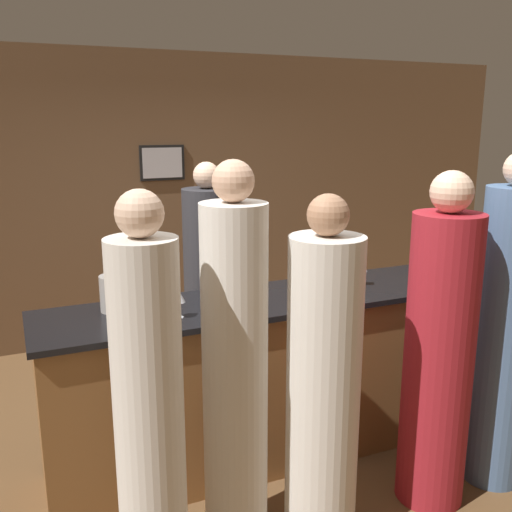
{
  "coord_description": "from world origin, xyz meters",
  "views": [
    {
      "loc": [
        -1.44,
        -3.08,
        2.15
      ],
      "look_at": [
        -0.06,
        0.1,
        1.33
      ],
      "focal_mm": 40.0,
      "sensor_mm": 36.0,
      "label": 1
    }
  ],
  "objects_px": {
    "guest_1": "(323,387)",
    "guest_4": "(235,375)",
    "wine_bottle_0": "(335,264)",
    "ice_bucket": "(115,293)",
    "guest_0": "(504,335)",
    "bartender": "(209,297)",
    "guest_3": "(149,414)",
    "guest_2": "(439,356)"
  },
  "relations": [
    {
      "from": "guest_1",
      "to": "guest_2",
      "type": "height_order",
      "value": "guest_2"
    },
    {
      "from": "guest_3",
      "to": "guest_0",
      "type": "bearing_deg",
      "value": 0.29
    },
    {
      "from": "bartender",
      "to": "guest_4",
      "type": "bearing_deg",
      "value": 76.06
    },
    {
      "from": "ice_bucket",
      "to": "guest_4",
      "type": "bearing_deg",
      "value": -62.02
    },
    {
      "from": "guest_0",
      "to": "guest_4",
      "type": "xyz_separation_m",
      "value": [
        -1.65,
        0.12,
        0.0
      ]
    },
    {
      "from": "guest_0",
      "to": "ice_bucket",
      "type": "relative_size",
      "value": 9.49
    },
    {
      "from": "guest_1",
      "to": "ice_bucket",
      "type": "xyz_separation_m",
      "value": [
        -0.86,
        0.92,
        0.34
      ]
    },
    {
      "from": "guest_4",
      "to": "ice_bucket",
      "type": "distance_m",
      "value": 0.94
    },
    {
      "from": "wine_bottle_0",
      "to": "guest_4",
      "type": "bearing_deg",
      "value": -141.82
    },
    {
      "from": "guest_3",
      "to": "ice_bucket",
      "type": "distance_m",
      "value": 0.97
    },
    {
      "from": "guest_0",
      "to": "guest_4",
      "type": "relative_size",
      "value": 1.0
    },
    {
      "from": "guest_1",
      "to": "guest_4",
      "type": "height_order",
      "value": "guest_4"
    },
    {
      "from": "guest_3",
      "to": "guest_2",
      "type": "bearing_deg",
      "value": 0.38
    },
    {
      "from": "guest_2",
      "to": "wine_bottle_0",
      "type": "distance_m",
      "value": 1.01
    },
    {
      "from": "bartender",
      "to": "guest_3",
      "type": "bearing_deg",
      "value": 62.65
    },
    {
      "from": "guest_3",
      "to": "guest_4",
      "type": "bearing_deg",
      "value": 15.37
    },
    {
      "from": "guest_0",
      "to": "guest_3",
      "type": "xyz_separation_m",
      "value": [
        -2.11,
        -0.01,
        -0.04
      ]
    },
    {
      "from": "guest_2",
      "to": "guest_4",
      "type": "xyz_separation_m",
      "value": [
        -1.17,
        0.12,
        0.05
      ]
    },
    {
      "from": "guest_4",
      "to": "ice_bucket",
      "type": "relative_size",
      "value": 9.45
    },
    {
      "from": "bartender",
      "to": "guest_1",
      "type": "distance_m",
      "value": 1.58
    },
    {
      "from": "bartender",
      "to": "guest_0",
      "type": "height_order",
      "value": "guest_0"
    },
    {
      "from": "guest_1",
      "to": "guest_4",
      "type": "xyz_separation_m",
      "value": [
        -0.43,
        0.12,
        0.09
      ]
    },
    {
      "from": "guest_1",
      "to": "guest_3",
      "type": "distance_m",
      "value": 0.89
    },
    {
      "from": "bartender",
      "to": "guest_1",
      "type": "xyz_separation_m",
      "value": [
        0.07,
        -1.58,
        -0.03
      ]
    },
    {
      "from": "guest_0",
      "to": "guest_3",
      "type": "relative_size",
      "value": 1.06
    },
    {
      "from": "guest_2",
      "to": "wine_bottle_0",
      "type": "bearing_deg",
      "value": 95.9
    },
    {
      "from": "guest_1",
      "to": "guest_2",
      "type": "distance_m",
      "value": 0.74
    },
    {
      "from": "wine_bottle_0",
      "to": "ice_bucket",
      "type": "relative_size",
      "value": 1.45
    },
    {
      "from": "guest_2",
      "to": "bartender",
      "type": "bearing_deg",
      "value": 117.08
    },
    {
      "from": "guest_2",
      "to": "wine_bottle_0",
      "type": "relative_size",
      "value": 6.24
    },
    {
      "from": "guest_0",
      "to": "ice_bucket",
      "type": "bearing_deg",
      "value": 156.14
    },
    {
      "from": "guest_2",
      "to": "guest_4",
      "type": "distance_m",
      "value": 1.18
    },
    {
      "from": "bartender",
      "to": "wine_bottle_0",
      "type": "relative_size",
      "value": 6.13
    },
    {
      "from": "guest_0",
      "to": "ice_bucket",
      "type": "height_order",
      "value": "guest_0"
    },
    {
      "from": "ice_bucket",
      "to": "guest_2",
      "type": "bearing_deg",
      "value": -29.9
    },
    {
      "from": "bartender",
      "to": "ice_bucket",
      "type": "bearing_deg",
      "value": 39.89
    },
    {
      "from": "guest_3",
      "to": "ice_bucket",
      "type": "xyz_separation_m",
      "value": [
        0.03,
        0.93,
        0.29
      ]
    },
    {
      "from": "wine_bottle_0",
      "to": "guest_0",
      "type": "bearing_deg",
      "value": -58.89
    },
    {
      "from": "guest_0",
      "to": "guest_1",
      "type": "height_order",
      "value": "guest_0"
    },
    {
      "from": "bartender",
      "to": "guest_0",
      "type": "relative_size",
      "value": 0.94
    },
    {
      "from": "ice_bucket",
      "to": "wine_bottle_0",
      "type": "bearing_deg",
      "value": 1.51
    },
    {
      "from": "guest_2",
      "to": "guest_1",
      "type": "bearing_deg",
      "value": -179.65
    }
  ]
}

